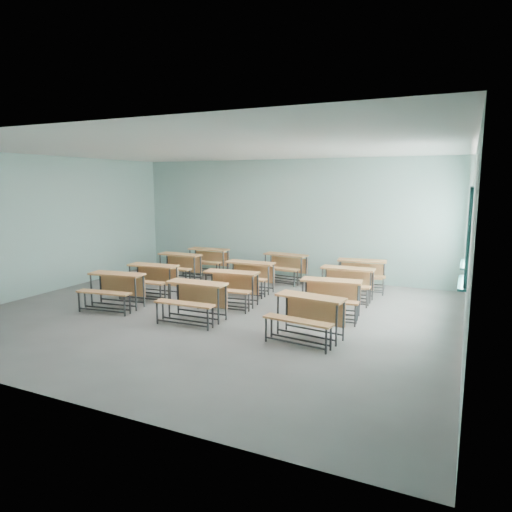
{
  "coord_description": "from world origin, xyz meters",
  "views": [
    {
      "loc": [
        4.44,
        -7.65,
        2.57
      ],
      "look_at": [
        0.32,
        1.2,
        1.0
      ],
      "focal_mm": 32.0,
      "sensor_mm": 36.0,
      "label": 1
    }
  ],
  "objects_px": {
    "desk_unit_r1c1": "(230,283)",
    "desk_unit_r3c2": "(361,270)",
    "desk_unit_r0c0": "(114,285)",
    "desk_unit_r0c2": "(308,311)",
    "desk_unit_r2c2": "(346,279)",
    "desk_unit_r0c1": "(194,295)",
    "desk_unit_r2c1": "(248,272)",
    "desk_unit_r1c2": "(330,293)",
    "desk_unit_r3c1": "(284,263)",
    "desk_unit_r1c0": "(151,276)",
    "desk_unit_r3c0": "(207,257)",
    "desk_unit_r2c0": "(178,263)"
  },
  "relations": [
    {
      "from": "desk_unit_r1c1",
      "to": "desk_unit_r3c2",
      "type": "height_order",
      "value": "same"
    },
    {
      "from": "desk_unit_r0c0",
      "to": "desk_unit_r3c2",
      "type": "relative_size",
      "value": 1.0
    },
    {
      "from": "desk_unit_r0c2",
      "to": "desk_unit_r3c2",
      "type": "xyz_separation_m",
      "value": [
        0.04,
        3.94,
        0.0
      ]
    },
    {
      "from": "desk_unit_r0c0",
      "to": "desk_unit_r2c2",
      "type": "height_order",
      "value": "same"
    },
    {
      "from": "desk_unit_r0c1",
      "to": "desk_unit_r2c1",
      "type": "xyz_separation_m",
      "value": [
        -0.05,
        2.42,
        0.0
      ]
    },
    {
      "from": "desk_unit_r1c2",
      "to": "desk_unit_r3c2",
      "type": "bearing_deg",
      "value": 82.35
    },
    {
      "from": "desk_unit_r0c1",
      "to": "desk_unit_r3c1",
      "type": "height_order",
      "value": "same"
    },
    {
      "from": "desk_unit_r1c0",
      "to": "desk_unit_r3c1",
      "type": "distance_m",
      "value": 3.5
    },
    {
      "from": "desk_unit_r0c0",
      "to": "desk_unit_r2c1",
      "type": "distance_m",
      "value": 3.06
    },
    {
      "from": "desk_unit_r0c2",
      "to": "desk_unit_r3c0",
      "type": "relative_size",
      "value": 1.04
    },
    {
      "from": "desk_unit_r0c1",
      "to": "desk_unit_r1c0",
      "type": "distance_m",
      "value": 2.22
    },
    {
      "from": "desk_unit_r2c2",
      "to": "desk_unit_r3c1",
      "type": "xyz_separation_m",
      "value": [
        -1.96,
        1.24,
        0.0
      ]
    },
    {
      "from": "desk_unit_r0c1",
      "to": "desk_unit_r2c0",
      "type": "height_order",
      "value": "same"
    },
    {
      "from": "desk_unit_r0c1",
      "to": "desk_unit_r3c2",
      "type": "height_order",
      "value": "same"
    },
    {
      "from": "desk_unit_r1c0",
      "to": "desk_unit_r2c1",
      "type": "bearing_deg",
      "value": 30.37
    },
    {
      "from": "desk_unit_r1c0",
      "to": "desk_unit_r1c1",
      "type": "relative_size",
      "value": 0.99
    },
    {
      "from": "desk_unit_r3c1",
      "to": "desk_unit_r2c0",
      "type": "bearing_deg",
      "value": -149.56
    },
    {
      "from": "desk_unit_r1c0",
      "to": "desk_unit_r0c0",
      "type": "bearing_deg",
      "value": -97.47
    },
    {
      "from": "desk_unit_r0c0",
      "to": "desk_unit_r2c1",
      "type": "height_order",
      "value": "same"
    },
    {
      "from": "desk_unit_r1c1",
      "to": "desk_unit_r2c1",
      "type": "height_order",
      "value": "same"
    },
    {
      "from": "desk_unit_r1c1",
      "to": "desk_unit_r1c2",
      "type": "height_order",
      "value": "same"
    },
    {
      "from": "desk_unit_r1c2",
      "to": "desk_unit_r3c1",
      "type": "distance_m",
      "value": 3.3
    },
    {
      "from": "desk_unit_r1c1",
      "to": "desk_unit_r3c2",
      "type": "relative_size",
      "value": 0.98
    },
    {
      "from": "desk_unit_r0c0",
      "to": "desk_unit_r1c1",
      "type": "relative_size",
      "value": 1.02
    },
    {
      "from": "desk_unit_r2c2",
      "to": "desk_unit_r3c1",
      "type": "relative_size",
      "value": 0.95
    },
    {
      "from": "desk_unit_r1c1",
      "to": "desk_unit_r2c1",
      "type": "bearing_deg",
      "value": 92.27
    },
    {
      "from": "desk_unit_r1c2",
      "to": "desk_unit_r3c1",
      "type": "height_order",
      "value": "same"
    },
    {
      "from": "desk_unit_r0c1",
      "to": "desk_unit_r1c0",
      "type": "xyz_separation_m",
      "value": [
        -1.9,
        1.14,
        0.0
      ]
    },
    {
      "from": "desk_unit_r2c1",
      "to": "desk_unit_r3c2",
      "type": "distance_m",
      "value": 2.74
    },
    {
      "from": "desk_unit_r1c2",
      "to": "desk_unit_r2c0",
      "type": "height_order",
      "value": "same"
    },
    {
      "from": "desk_unit_r0c1",
      "to": "desk_unit_r2c0",
      "type": "relative_size",
      "value": 1.02
    },
    {
      "from": "desk_unit_r1c2",
      "to": "desk_unit_r2c0",
      "type": "xyz_separation_m",
      "value": [
        -4.52,
        1.49,
        0.0
      ]
    },
    {
      "from": "desk_unit_r0c2",
      "to": "desk_unit_r1c0",
      "type": "distance_m",
      "value": 4.35
    },
    {
      "from": "desk_unit_r1c2",
      "to": "desk_unit_r3c1",
      "type": "relative_size",
      "value": 1.0
    },
    {
      "from": "desk_unit_r0c1",
      "to": "desk_unit_r2c1",
      "type": "height_order",
      "value": "same"
    },
    {
      "from": "desk_unit_r1c1",
      "to": "desk_unit_r3c0",
      "type": "xyz_separation_m",
      "value": [
        -2.18,
        2.71,
        0.0
      ]
    },
    {
      "from": "desk_unit_r1c0",
      "to": "desk_unit_r1c1",
      "type": "xyz_separation_m",
      "value": [
        2.01,
        0.05,
        0.0
      ]
    },
    {
      "from": "desk_unit_r1c1",
      "to": "desk_unit_r3c1",
      "type": "distance_m",
      "value": 2.71
    },
    {
      "from": "desk_unit_r1c0",
      "to": "desk_unit_r2c2",
      "type": "xyz_separation_m",
      "value": [
        4.13,
        1.52,
        0.0
      ]
    },
    {
      "from": "desk_unit_r0c1",
      "to": "desk_unit_r1c1",
      "type": "distance_m",
      "value": 1.2
    },
    {
      "from": "desk_unit_r0c1",
      "to": "desk_unit_r3c1",
      "type": "bearing_deg",
      "value": 84.2
    },
    {
      "from": "desk_unit_r1c0",
      "to": "desk_unit_r1c2",
      "type": "bearing_deg",
      "value": -2.58
    },
    {
      "from": "desk_unit_r1c1",
      "to": "desk_unit_r2c2",
      "type": "distance_m",
      "value": 2.58
    },
    {
      "from": "desk_unit_r2c0",
      "to": "desk_unit_r3c0",
      "type": "bearing_deg",
      "value": 79.32
    },
    {
      "from": "desk_unit_r0c1",
      "to": "desk_unit_r3c0",
      "type": "relative_size",
      "value": 0.99
    },
    {
      "from": "desk_unit_r3c0",
      "to": "desk_unit_r3c2",
      "type": "bearing_deg",
      "value": -3.52
    },
    {
      "from": "desk_unit_r0c1",
      "to": "desk_unit_r3c1",
      "type": "xyz_separation_m",
      "value": [
        0.26,
        3.9,
        0.0
      ]
    },
    {
      "from": "desk_unit_r2c0",
      "to": "desk_unit_r2c2",
      "type": "bearing_deg",
      "value": -1.82
    },
    {
      "from": "desk_unit_r1c2",
      "to": "desk_unit_r3c1",
      "type": "xyz_separation_m",
      "value": [
        -1.99,
        2.63,
        0.0
      ]
    },
    {
      "from": "desk_unit_r2c1",
      "to": "desk_unit_r2c2",
      "type": "bearing_deg",
      "value": 4.6
    }
  ]
}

